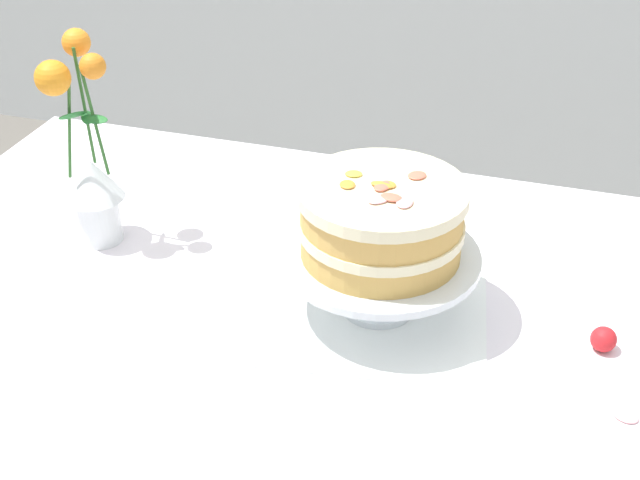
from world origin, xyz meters
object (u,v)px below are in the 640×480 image
at_px(layer_cake, 382,220).
at_px(fallen_rose, 606,341).
at_px(cake_stand, 380,263).
at_px(flower_vase, 89,167).
at_px(dining_table, 279,362).

height_order(layer_cake, fallen_rose, layer_cake).
bearing_deg(fallen_rose, cake_stand, 179.96).
distance_m(layer_cake, flower_vase, 0.50).
distance_m(cake_stand, flower_vase, 0.50).
xyz_separation_m(dining_table, fallen_rose, (0.46, 0.06, 0.11)).
xyz_separation_m(layer_cake, flower_vase, (-0.49, 0.05, -0.02)).
bearing_deg(dining_table, fallen_rose, 7.07).
height_order(cake_stand, fallen_rose, cake_stand).
distance_m(layer_cake, fallen_rose, 0.35).
relative_size(dining_table, flower_vase, 3.97).
bearing_deg(dining_table, layer_cake, 22.62).
xyz_separation_m(flower_vase, fallen_rose, (0.82, -0.05, -0.12)).
height_order(layer_cake, flower_vase, flower_vase).
bearing_deg(flower_vase, dining_table, -17.27).
relative_size(dining_table, fallen_rose, 12.42).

